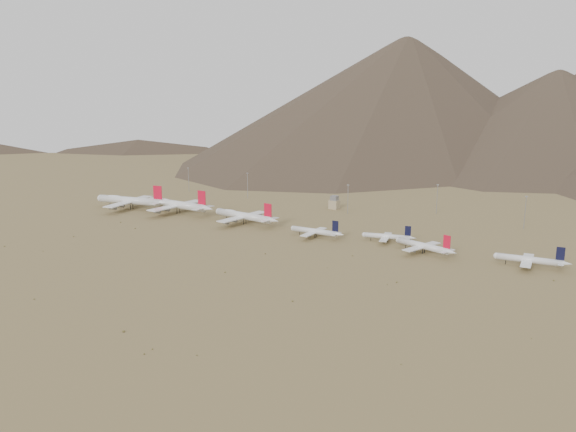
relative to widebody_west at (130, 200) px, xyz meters
The scene contains 16 objects.
ground 127.81m from the widebody_west, 10.18° to the right, with size 3000.00×3000.00×0.00m, color #947F4C.
mountain_ridge 897.71m from the widebody_west, 81.86° to the left, with size 4400.00×1000.00×300.00m.
widebody_west is the anchor object (origin of this frame).
widebody_centre 49.35m from the widebody_west, ahead, with size 76.22×58.55×22.62m.
widebody_east 122.29m from the widebody_west, ahead, with size 65.54×50.76×19.50m.
narrowbody_a 192.25m from the widebody_west, ahead, with size 43.08×30.74×14.22m.
narrowbody_b 241.37m from the widebody_west, ahead, with size 37.22×27.40×12.49m.
narrowbody_c 271.91m from the widebody_west, ahead, with size 44.97×33.44×15.35m.
narrowbody_d 335.43m from the widebody_west, ahead, with size 43.53×31.41×14.37m.
control_tower 183.59m from the widebody_west, 32.07° to the left, with size 8.00×8.00×12.00m.
mast_far_west 100.68m from the widebody_west, 100.63° to the left, with size 2.00×0.60×25.70m.
mast_west 115.05m from the widebody_west, 59.53° to the left, with size 2.00×0.60×25.70m.
mast_centre 194.57m from the widebody_west, 25.53° to the left, with size 2.00×0.60×25.70m.
mast_east 271.19m from the widebody_west, 27.63° to the left, with size 2.00×0.60×25.70m.
mast_far_east 331.87m from the widebody_west, 18.45° to the left, with size 2.00×0.60×25.70m.
desert_scrub 178.12m from the widebody_west, 36.57° to the right, with size 422.44×184.76×0.90m.
Camera 1 is at (255.92, -323.77, 100.46)m, focal length 35.00 mm.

